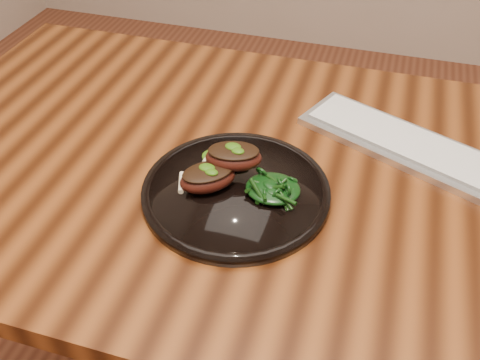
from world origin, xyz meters
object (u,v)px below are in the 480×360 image
(greens_heap, at_px, (273,186))
(keyboard, at_px, (411,146))
(desk, at_px, (327,216))
(plate, at_px, (236,191))
(lamb_chop_front, at_px, (207,177))

(greens_heap, xyz_separation_m, keyboard, (0.21, 0.20, -0.02))
(desk, height_order, keyboard, keyboard)
(desk, bearing_deg, greens_heap, -137.58)
(desk, bearing_deg, plate, -150.13)
(plate, xyz_separation_m, lamb_chop_front, (-0.04, -0.01, 0.03))
(lamb_chop_front, bearing_deg, keyboard, 34.99)
(plate, bearing_deg, lamb_chop_front, -165.90)
(greens_heap, height_order, keyboard, greens_heap)
(plate, height_order, greens_heap, greens_heap)
(lamb_chop_front, relative_size, keyboard, 0.25)
(desk, xyz_separation_m, keyboard, (0.12, 0.12, 0.09))
(plate, xyz_separation_m, greens_heap, (0.06, 0.01, 0.02))
(lamb_chop_front, distance_m, greens_heap, 0.10)
(keyboard, bearing_deg, lamb_chop_front, -145.01)
(desk, bearing_deg, lamb_chop_front, -153.48)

